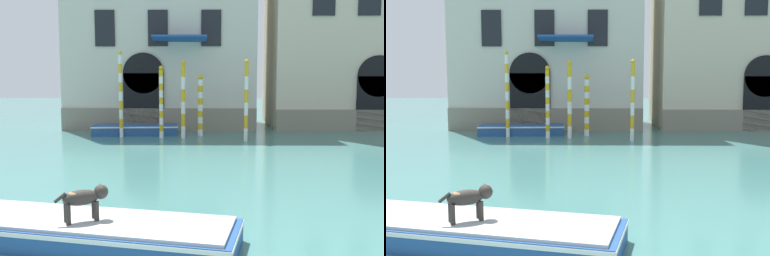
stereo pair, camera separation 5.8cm
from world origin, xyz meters
TOP-DOWN VIEW (x-y plane):
  - palazzo_left at (-0.93, 25.73)m, footprint 11.45×7.40m
  - boat_foreground at (-2.11, 5.22)m, footprint 8.89×3.50m
  - dog_on_deck at (-0.72, 4.79)m, footprint 0.94×0.60m
  - boat_moored_near_palazzo at (-2.06, 21.03)m, footprint 4.73×1.81m
  - mooring_pole_0 at (-0.52, 19.66)m, footprint 0.22×0.22m
  - mooring_pole_1 at (3.75, 18.63)m, footprint 0.20×0.20m
  - mooring_pole_2 at (-2.67, 20.05)m, footprint 0.20×0.20m
  - mooring_pole_3 at (1.50, 20.61)m, footprint 0.28×0.28m
  - mooring_pole_4 at (0.62, 19.61)m, footprint 0.22×0.22m

SIDE VIEW (x-z plane):
  - boat_foreground at x=-2.11m, z-range 0.02..0.53m
  - boat_moored_near_palazzo at x=-2.06m, z-range 0.01..0.55m
  - dog_on_deck at x=-0.72m, z-range 0.62..1.30m
  - mooring_pole_3 at x=1.50m, z-range 0.02..3.31m
  - mooring_pole_0 at x=-0.52m, z-range 0.02..3.76m
  - mooring_pole_4 at x=0.62m, z-range 0.02..4.02m
  - mooring_pole_1 at x=3.75m, z-range 0.02..4.03m
  - mooring_pole_2 at x=-2.67m, z-range 0.02..4.52m
  - palazzo_left at x=-0.93m, z-range -0.02..14.43m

